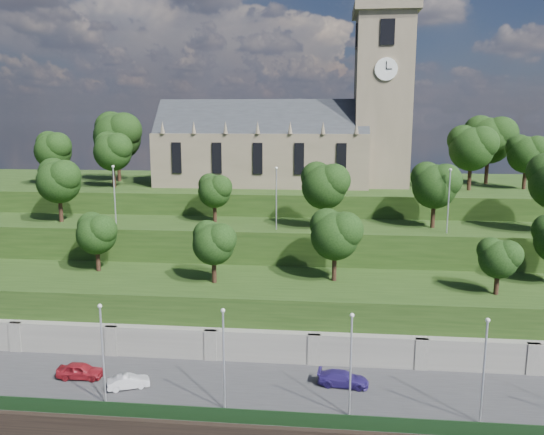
# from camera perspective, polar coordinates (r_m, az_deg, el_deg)

# --- Properties ---
(promenade) EXTENTS (160.00, 12.00, 2.00)m
(promenade) POSITION_cam_1_polar(r_m,az_deg,el_deg) (48.98, -1.85, -18.95)
(promenade) COLOR #2D2D30
(promenade) RESTS_ON ground
(fence) EXTENTS (160.00, 0.10, 1.20)m
(fence) POSITION_cam_1_polar(r_m,az_deg,el_deg) (43.56, -2.87, -20.59)
(fence) COLOR black
(fence) RESTS_ON promenade
(retaining_wall) EXTENTS (160.00, 2.10, 5.00)m
(retaining_wall) POSITION_cam_1_polar(r_m,az_deg,el_deg) (53.56, -0.99, -14.42)
(retaining_wall) COLOR slate
(retaining_wall) RESTS_ON ground
(embankment_lower) EXTENTS (160.00, 12.00, 8.00)m
(embankment_lower) POSITION_cam_1_polar(r_m,az_deg,el_deg) (58.49, -0.29, -10.61)
(embankment_lower) COLOR #1D3511
(embankment_lower) RESTS_ON ground
(embankment_upper) EXTENTS (160.00, 10.00, 12.00)m
(embankment_upper) POSITION_cam_1_polar(r_m,az_deg,el_deg) (68.22, 0.69, -5.71)
(embankment_upper) COLOR #1D3511
(embankment_upper) RESTS_ON ground
(hilltop) EXTENTS (160.00, 32.00, 15.00)m
(hilltop) POSITION_cam_1_polar(r_m,az_deg,el_deg) (88.20, 1.90, -0.96)
(hilltop) COLOR #1D3511
(hilltop) RESTS_ON ground
(church) EXTENTS (38.60, 12.35, 27.60)m
(church) POSITION_cam_1_polar(r_m,az_deg,el_deg) (82.41, 2.33, 8.75)
(church) COLOR #6C5E4B
(church) RESTS_ON hilltop
(trees_lower) EXTENTS (67.65, 8.73, 7.76)m
(trees_lower) POSITION_cam_1_polar(r_m,az_deg,el_deg) (56.13, 0.88, -2.16)
(trees_lower) COLOR black
(trees_lower) RESTS_ON embankment_lower
(trees_upper) EXTENTS (66.90, 8.22, 9.33)m
(trees_upper) POSITION_cam_1_polar(r_m,az_deg,el_deg) (64.58, 7.80, 3.83)
(trees_upper) COLOR black
(trees_upper) RESTS_ON embankment_upper
(trees_hilltop) EXTENTS (76.72, 16.36, 11.35)m
(trees_hilltop) POSITION_cam_1_polar(r_m,az_deg,el_deg) (82.09, 1.82, 8.18)
(trees_hilltop) COLOR black
(trees_hilltop) RESTS_ON hilltop
(lamp_posts_promenade) EXTENTS (60.36, 0.36, 8.57)m
(lamp_posts_promenade) POSITION_cam_1_polar(r_m,az_deg,el_deg) (43.51, -5.22, -14.25)
(lamp_posts_promenade) COLOR #B2B2B7
(lamp_posts_promenade) RESTS_ON promenade
(lamp_posts_upper) EXTENTS (40.36, 0.36, 7.58)m
(lamp_posts_upper) POSITION_cam_1_polar(r_m,az_deg,el_deg) (63.11, 0.47, 2.61)
(lamp_posts_upper) COLOR #B2B2B7
(lamp_posts_upper) RESTS_ON embankment_upper
(car_left) EXTENTS (4.21, 1.82, 1.41)m
(car_left) POSITION_cam_1_polar(r_m,az_deg,el_deg) (52.82, -19.91, -15.23)
(car_left) COLOR maroon
(car_left) RESTS_ON promenade
(car_middle) EXTENTS (3.78, 2.51, 1.18)m
(car_middle) POSITION_cam_1_polar(r_m,az_deg,el_deg) (49.92, -15.18, -16.67)
(car_middle) COLOR silver
(car_middle) RESTS_ON promenade
(car_right) EXTENTS (4.63, 2.25, 1.30)m
(car_right) POSITION_cam_1_polar(r_m,az_deg,el_deg) (49.08, 7.66, -16.79)
(car_right) COLOR navy
(car_right) RESTS_ON promenade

